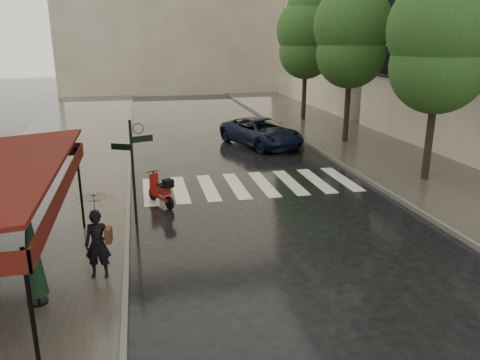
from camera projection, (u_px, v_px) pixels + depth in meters
name	position (u px, v px, depth m)	size (l,w,h in m)	color
ground	(188.00, 266.00, 11.29)	(120.00, 120.00, 0.00)	black
sidewalk_near	(63.00, 156.00, 21.57)	(6.00, 60.00, 0.12)	#38332D
sidewalk_far	(358.00, 141.00, 24.57)	(5.50, 60.00, 0.12)	#38332D
curb_near	(130.00, 152.00, 22.19)	(0.12, 60.00, 0.16)	#595651
curb_far	(308.00, 144.00, 24.00)	(0.12, 60.00, 0.16)	#595651
crosswalk	(250.00, 185.00, 17.50)	(7.85, 3.20, 0.01)	silver
signpost	(133.00, 164.00, 13.32)	(1.17, 0.29, 3.10)	black
tree_near	(441.00, 37.00, 16.36)	(3.80, 3.80, 7.99)	black
tree_mid	(352.00, 31.00, 22.81)	(3.80, 3.80, 8.34)	black
tree_far	(306.00, 35.00, 29.43)	(3.80, 3.80, 8.16)	black
pedestrian_with_umbrella	(95.00, 210.00, 10.10)	(1.04, 1.06, 2.40)	black
scooter	(161.00, 191.00, 15.28)	(0.84, 1.45, 1.03)	black
parked_car	(261.00, 132.00, 23.71)	(2.31, 5.00, 1.39)	black
parasol_back	(31.00, 246.00, 9.13)	(0.44, 0.44, 2.34)	black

